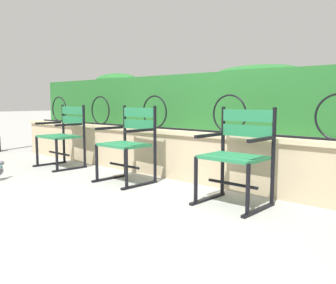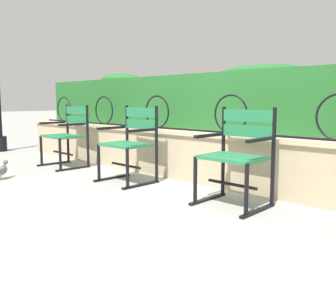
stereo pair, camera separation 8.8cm
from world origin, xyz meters
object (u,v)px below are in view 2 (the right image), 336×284
(park_chair_centre_right, at_px, (237,154))
(pigeon_near_chairs, at_px, (1,170))
(park_chair_centre_left, at_px, (131,142))
(park_chair_leftmost, at_px, (67,134))

(park_chair_centre_right, height_order, pigeon_near_chairs, park_chair_centre_right)
(park_chair_centre_right, bearing_deg, park_chair_centre_left, -178.68)
(park_chair_centre_left, height_order, park_chair_centre_right, park_chair_centre_left)
(park_chair_leftmost, distance_m, park_chair_centre_right, 2.85)
(park_chair_leftmost, height_order, park_chair_centre_right, same)
(park_chair_centre_left, height_order, pigeon_near_chairs, park_chair_centre_left)
(park_chair_leftmost, height_order, pigeon_near_chairs, park_chair_leftmost)
(park_chair_centre_right, bearing_deg, park_chair_leftmost, 180.00)
(park_chair_centre_left, distance_m, park_chair_centre_right, 1.42)
(park_chair_leftmost, xyz_separation_m, pigeon_near_chairs, (0.21, -1.04, -0.36))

